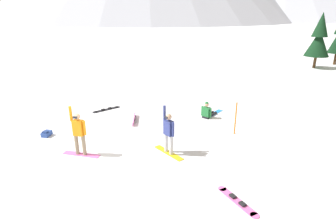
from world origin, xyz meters
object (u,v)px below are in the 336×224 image
Objects in this scene: snowboarder_midground at (169,132)px; loose_snowboard_far_spare at (107,109)px; snowboarder_background at (208,112)px; snowboarder_foreground at (79,133)px; pine_tree_young at (319,38)px; trail_marker_pole at (236,118)px; backpack_blue at (46,134)px; loose_snowboard_near_left at (237,201)px; loose_snowboard_near_right at (134,119)px.

snowboarder_midground is 1.15× the size of loose_snowboard_far_spare.
snowboarder_midground is at bearing -89.76° from snowboarder_background.
snowboarder_background is (3.03, 6.42, -0.65)m from snowboarder_foreground.
pine_tree_young is (4.76, 18.49, 2.66)m from snowboarder_background.
snowboarder_foreground is 1.31× the size of trail_marker_pole.
snowboarder_midground is 4.70m from snowboarder_background.
pine_tree_young reaches higher than snowboarder_background.
snowboarder_background is at bearing 45.44° from backpack_blue.
snowboarder_foreground is 1.19× the size of loose_snowboard_far_spare.
snowboarder_background is 2.47m from trail_marker_pole.
loose_snowboard_far_spare is (-5.71, 3.01, -0.90)m from snowboarder_midground.
pine_tree_young is at bearing 86.64° from loose_snowboard_near_left.
snowboarder_midground is at bearing 29.97° from snowboarder_foreground.
trail_marker_pole is (7.57, 0.13, 0.76)m from loose_snowboard_far_spare.
backpack_blue is (-2.49, -3.48, 0.00)m from loose_snowboard_near_right.
pine_tree_young is (2.87, 20.02, 2.20)m from trail_marker_pole.
snowboarder_background is 19.28m from pine_tree_young.
pine_tree_young is (8.01, 20.85, 2.85)m from loose_snowboard_near_right.
trail_marker_pole is (1.88, -1.52, 0.46)m from snowboarder_background.
trail_marker_pole reaches higher than backpack_blue.
loose_snowboard_far_spare is at bearing 152.24° from snowboarder_midground.
snowboarder_foreground reaches higher than loose_snowboard_far_spare.
snowboarder_midground is 23.72m from pine_tree_young.
snowboarder_midground is at bearing -27.76° from loose_snowboard_far_spare.
trail_marker_pole is 0.28× the size of pine_tree_young.
backpack_blue is 26.66m from pine_tree_young.
loose_snowboard_near_left is at bearing -27.85° from loose_snowboard_far_spare.
snowboarder_midground is 1.10× the size of snowboarder_background.
snowboarder_foreground reaches higher than loose_snowboard_near_right.
backpack_blue reaches higher than loose_snowboard_near_right.
pine_tree_young reaches higher than loose_snowboard_near_left.
snowboarder_foreground is 2.90m from backpack_blue.
snowboarder_midground is 3.65m from trail_marker_pole.
snowboarder_background is at bearing 35.88° from loose_snowboard_near_right.
loose_snowboard_near_right is 7.70m from loose_snowboard_near_left.
snowboarder_midground reaches higher than backpack_blue.
loose_snowboard_near_right is at bearing 93.17° from snowboarder_foreground.
backpack_blue is (-5.77, -1.18, -0.80)m from snowboarder_midground.
snowboarder_foreground is 1.37× the size of loose_snowboard_near_right.
loose_snowboard_near_right is 2.71× the size of backpack_blue.
snowboarder_background is at bearing 90.24° from snowboarder_midground.
trail_marker_pole is at bearing 59.25° from snowboarder_midground.
backpack_blue is at bearing -113.36° from pine_tree_young.
snowboarder_midground is 3.82m from loose_snowboard_near_left.
loose_snowboard_near_left is (3.27, -1.74, -0.90)m from snowboarder_midground.
snowboarder_foreground is at bearing -107.37° from pine_tree_young.
snowboarder_foreground is 5.54m from loose_snowboard_far_spare.
loose_snowboard_far_spare is 10.16m from loose_snowboard_near_left.
snowboarder_foreground is at bearing -115.30° from snowboarder_background.
snowboarder_background reaches higher than loose_snowboard_near_left.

